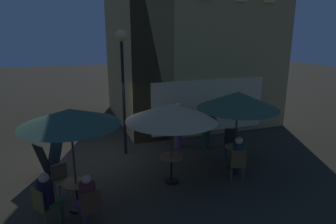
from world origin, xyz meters
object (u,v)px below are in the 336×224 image
(cafe_chair_3, at_px, (61,177))
(patron_standing_4, at_px, (178,125))
(street_lamp_near_corner, at_px, (122,63))
(cafe_table_1, at_px, (235,154))
(cafe_table_0, at_px, (171,164))
(cafe_chair_4, at_px, (43,204))
(patron_seated_2, at_px, (48,195))
(patio_umbrella_2, at_px, (70,117))
(patron_seated_0, at_px, (238,155))
(cafe_chair_2, at_px, (90,206))
(patron_seated_1, at_px, (87,196))
(cafe_chair_1, at_px, (238,162))
(patron_standing_3, at_px, (206,125))
(cafe_chair_0, at_px, (231,141))
(menu_sandwich_board, at_px, (49,158))
(patio_umbrella_1, at_px, (238,100))
(cafe_table_2, at_px, (77,191))
(patio_umbrella_0, at_px, (172,112))

(cafe_chair_3, height_order, patron_standing_4, patron_standing_4)
(street_lamp_near_corner, height_order, cafe_table_1, street_lamp_near_corner)
(cafe_table_0, xyz_separation_m, cafe_chair_4, (-3.31, -1.01, 0.02))
(cafe_table_1, height_order, patron_seated_2, patron_seated_2)
(patio_umbrella_2, distance_m, patron_seated_0, 4.73)
(cafe_chair_2, distance_m, patron_seated_1, 0.21)
(patio_umbrella_2, bearing_deg, cafe_chair_1, -0.11)
(street_lamp_near_corner, distance_m, patron_seated_0, 4.63)
(patron_seated_2, relative_size, patron_standing_3, 0.71)
(cafe_chair_1, relative_size, patron_seated_1, 0.78)
(cafe_chair_0, bearing_deg, cafe_table_1, 0.00)
(menu_sandwich_board, xyz_separation_m, cafe_chair_4, (-0.05, -2.65, 0.04))
(cafe_chair_0, height_order, patron_standing_4, patron_standing_4)
(patron_seated_0, bearing_deg, cafe_chair_2, 128.38)
(cafe_table_1, height_order, patron_seated_1, patron_seated_1)
(patio_umbrella_1, xyz_separation_m, patron_seated_2, (-5.35, -1.15, -1.45))
(cafe_table_2, xyz_separation_m, patron_seated_1, (0.19, -0.69, 0.21))
(cafe_table_0, relative_size, patio_umbrella_1, 0.32)
(patron_seated_0, distance_m, patron_standing_3, 2.41)
(patron_seated_2, xyz_separation_m, patron_standing_3, (5.24, 2.90, 0.19))
(patron_seated_0, relative_size, patron_seated_1, 1.05)
(menu_sandwich_board, distance_m, cafe_table_0, 3.65)
(cafe_table_1, height_order, patron_standing_3, patron_standing_3)
(patio_umbrella_2, distance_m, patron_standing_3, 5.47)
(patio_umbrella_0, distance_m, patron_standing_3, 3.07)
(patio_umbrella_1, bearing_deg, cafe_chair_3, 179.70)
(patio_umbrella_1, height_order, cafe_chair_1, patio_umbrella_1)
(patio_umbrella_0, xyz_separation_m, cafe_chair_4, (-3.31, -1.01, -1.50))
(patio_umbrella_1, relative_size, patron_seated_1, 1.98)
(menu_sandwich_board, xyz_separation_m, patron_seated_1, (0.86, -2.88, 0.18))
(cafe_chair_3, height_order, patron_seated_2, patron_seated_2)
(patron_seated_2, bearing_deg, cafe_chair_2, -61.05)
(cafe_table_0, bearing_deg, patron_seated_1, -152.66)
(cafe_table_2, distance_m, cafe_chair_4, 0.86)
(patio_umbrella_1, distance_m, cafe_chair_3, 5.36)
(patron_standing_3, bearing_deg, street_lamp_near_corner, 145.64)
(patron_standing_3, bearing_deg, cafe_chair_4, -174.95)
(cafe_table_0, xyz_separation_m, cafe_table_2, (-2.59, -0.55, -0.05))
(cafe_chair_2, distance_m, patron_seated_0, 4.33)
(cafe_chair_4, relative_size, patron_seated_0, 0.73)
(street_lamp_near_corner, distance_m, cafe_chair_0, 4.45)
(cafe_chair_4, distance_m, patron_seated_1, 0.95)
(menu_sandwich_board, bearing_deg, cafe_chair_0, -39.02)
(cafe_chair_2, height_order, patron_standing_3, patron_standing_3)
(cafe_table_2, height_order, cafe_chair_3, cafe_chair_3)
(menu_sandwich_board, xyz_separation_m, patron_seated_2, (0.07, -2.57, 0.19))
(cafe_table_2, distance_m, patron_seated_0, 4.46)
(patio_umbrella_0, xyz_separation_m, patron_standing_4, (1.13, 2.38, -1.20))
(patio_umbrella_2, bearing_deg, cafe_table_2, 0.00)
(cafe_chair_0, bearing_deg, cafe_table_0, -44.50)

